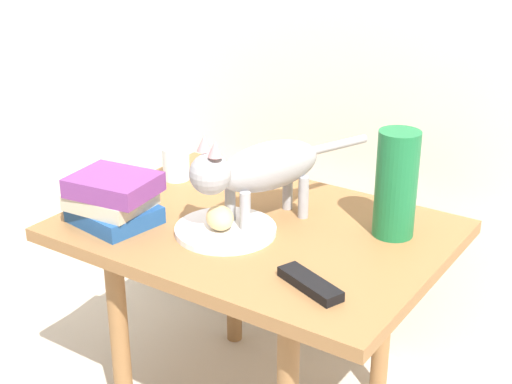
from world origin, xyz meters
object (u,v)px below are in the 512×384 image
at_px(side_table, 256,251).
at_px(candle_jar, 176,165).
at_px(bread_roll, 220,218).
at_px(plate, 226,230).
at_px(green_vase, 396,184).
at_px(tv_remote, 310,284).
at_px(cat, 258,169).
at_px(book_stack, 113,199).

distance_m(side_table, candle_jar, 0.36).
bearing_deg(bread_roll, plate, 57.82).
height_order(green_vase, tv_remote, green_vase).
height_order(bread_roll, candle_jar, candle_jar).
bearing_deg(tv_remote, green_vase, 104.99).
distance_m(bread_roll, cat, 0.14).
distance_m(bread_roll, candle_jar, 0.35).
xyz_separation_m(bread_roll, tv_remote, (0.28, -0.09, -0.03)).
distance_m(plate, candle_jar, 0.35).
bearing_deg(book_stack, cat, 33.04).
height_order(bread_roll, cat, cat).
bearing_deg(book_stack, plate, 22.13).
bearing_deg(cat, book_stack, -146.96).
relative_size(plate, book_stack, 1.08).
bearing_deg(green_vase, candle_jar, -179.19).
relative_size(side_table, cat, 1.84).
bearing_deg(side_table, green_vase, 24.66).
height_order(side_table, cat, cat).
relative_size(side_table, green_vase, 3.53).
relative_size(side_table, tv_remote, 5.56).
distance_m(cat, candle_jar, 0.36).
height_order(book_stack, candle_jar, book_stack).
distance_m(side_table, cat, 0.20).
bearing_deg(tv_remote, bread_roll, -177.37).
bearing_deg(green_vase, bread_roll, -146.35).
relative_size(green_vase, tv_remote, 1.58).
bearing_deg(cat, bread_roll, -113.70).
distance_m(side_table, bread_roll, 0.14).
bearing_deg(candle_jar, side_table, -19.79).
relative_size(side_table, book_stack, 4.04).
bearing_deg(bread_roll, cat, 66.30).
distance_m(cat, book_stack, 0.33).
bearing_deg(book_stack, tv_remote, -0.94).
distance_m(bread_roll, tv_remote, 0.30).
distance_m(cat, tv_remote, 0.33).
bearing_deg(tv_remote, plate, -179.84).
height_order(side_table, candle_jar, candle_jar).
xyz_separation_m(cat, book_stack, (-0.27, -0.18, -0.07)).
height_order(cat, candle_jar, cat).
bearing_deg(bread_roll, book_stack, -159.63).
distance_m(book_stack, candle_jar, 0.29).
distance_m(cat, green_vase, 0.30).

